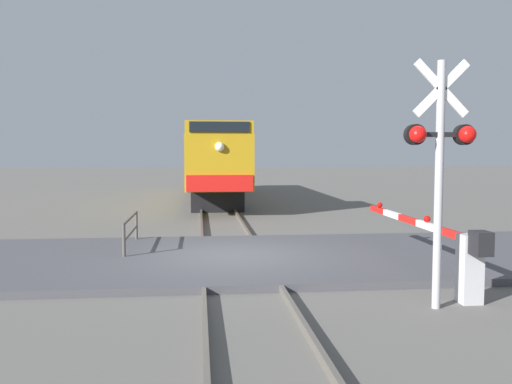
% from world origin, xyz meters
% --- Properties ---
extents(ground_plane, '(160.00, 160.00, 0.00)m').
position_xyz_m(ground_plane, '(0.00, 0.00, 0.00)').
color(ground_plane, '#605E59').
extents(rail_track_left, '(0.08, 80.00, 0.15)m').
position_xyz_m(rail_track_left, '(-0.72, 0.00, 0.07)').
color(rail_track_left, '#59544C').
rests_on(rail_track_left, ground_plane).
extents(rail_track_right, '(0.08, 80.00, 0.15)m').
position_xyz_m(rail_track_right, '(0.72, 0.00, 0.07)').
color(rail_track_right, '#59544C').
rests_on(rail_track_right, ground_plane).
extents(road_surface, '(36.00, 5.97, 0.16)m').
position_xyz_m(road_surface, '(0.00, 0.00, 0.08)').
color(road_surface, '#47474C').
rests_on(road_surface, ground_plane).
extents(locomotive, '(2.71, 17.34, 3.82)m').
position_xyz_m(locomotive, '(0.00, 16.54, 2.01)').
color(locomotive, black).
rests_on(locomotive, ground_plane).
extents(crossing_signal, '(1.18, 0.33, 4.12)m').
position_xyz_m(crossing_signal, '(3.15, -4.24, 2.57)').
color(crossing_signal, '#ADADB2').
rests_on(crossing_signal, ground_plane).
extents(crossing_gate, '(0.36, 5.90, 1.31)m').
position_xyz_m(crossing_gate, '(3.85, -3.22, 0.82)').
color(crossing_gate, silver).
rests_on(crossing_gate, ground_plane).
extents(guard_railing, '(0.08, 2.63, 0.95)m').
position_xyz_m(guard_railing, '(-2.56, 1.37, 0.62)').
color(guard_railing, '#4C4742').
rests_on(guard_railing, ground_plane).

